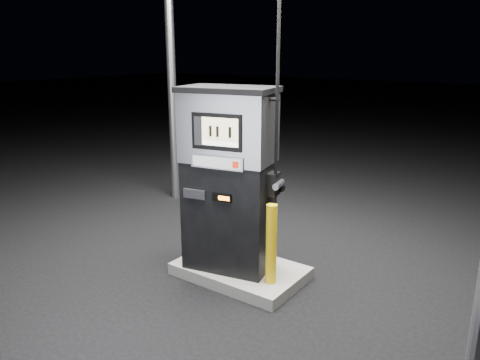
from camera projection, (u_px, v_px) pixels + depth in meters
The scene contains 5 objects.
ground at pixel (240, 276), 6.05m from camera, with size 80.00×80.00×0.00m, color black.
pump_island at pixel (240, 271), 6.03m from camera, with size 1.60×1.00×0.15m, color slate.
fuel_dispenser at pixel (229, 178), 5.70m from camera, with size 1.31×0.89×4.70m.
bollard_left at pixel (209, 214), 6.40m from camera, with size 0.13×0.13×1.00m, color yellow.
bollard_right at pixel (271, 244), 5.45m from camera, with size 0.13×0.13×0.97m, color yellow.
Camera 1 is at (3.19, -4.46, 2.83)m, focal length 35.00 mm.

